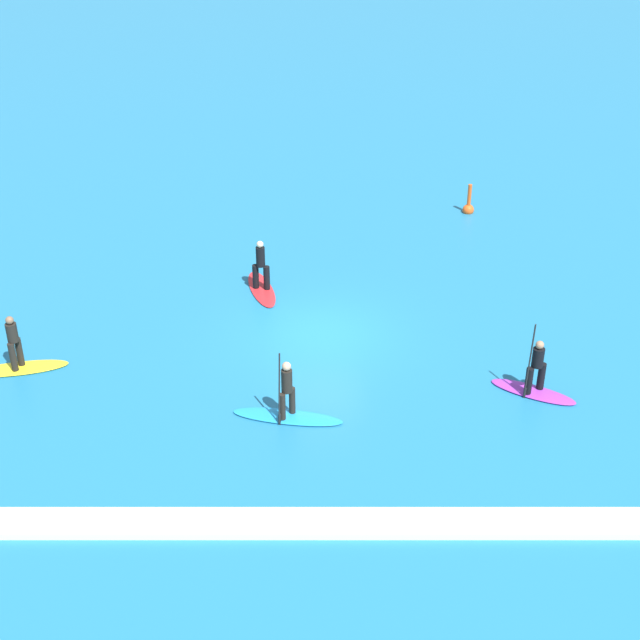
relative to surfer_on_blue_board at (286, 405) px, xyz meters
name	(u,v)px	position (x,y,z in m)	size (l,w,h in m)	color
ground_plane	(320,334)	(0.93, 4.47, -0.43)	(120.00, 120.00, 0.00)	#1E6B93
surfer_on_blue_board	(286,405)	(0.00, 0.00, 0.00)	(3.10, 1.22, 2.14)	#1E8CD1
surfer_on_red_board	(259,278)	(-1.12, 7.42, 0.05)	(1.45, 2.83, 1.83)	red
surfer_on_yellow_board	(15,357)	(-7.96, 2.41, 0.03)	(2.93, 1.34, 1.78)	yellow
surfer_on_purple_board	(533,379)	(6.88, 1.19, 0.03)	(2.48, 1.79, 2.29)	purple
marker_buoy	(467,207)	(6.91, 14.17, -0.21)	(0.46, 0.46, 1.32)	#E55119
wave_crest	(321,523)	(0.93, -4.21, -0.34)	(17.70, 0.90, 0.18)	white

